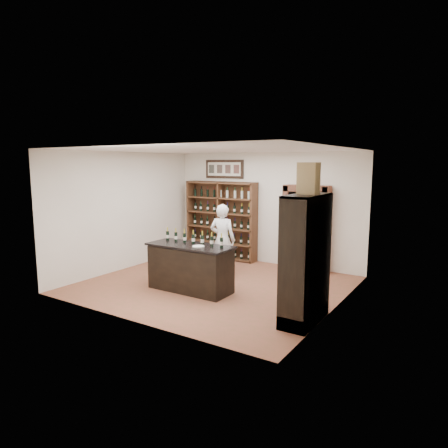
{
  "coord_description": "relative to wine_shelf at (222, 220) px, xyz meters",
  "views": [
    {
      "loc": [
        4.88,
        -7.19,
        2.7
      ],
      "look_at": [
        0.08,
        0.3,
        1.35
      ],
      "focal_mm": 32.0,
      "sensor_mm": 36.0,
      "label": 1
    }
  ],
  "objects": [
    {
      "name": "arched_doorway",
      "position": [
        2.55,
        -0.0,
        0.04
      ],
      "size": [
        1.17,
        0.35,
        2.17
      ],
      "color": "black",
      "rests_on": "ground"
    },
    {
      "name": "wall_right",
      "position": [
        4.05,
        -2.33,
        0.4
      ],
      "size": [
        0.04,
        5.0,
        3.0
      ],
      "primitive_type": "cube",
      "color": "white",
      "rests_on": "ground"
    },
    {
      "name": "side_cabinet",
      "position": [
        3.82,
        -3.23,
        -0.35
      ],
      "size": [
        0.48,
        1.2,
        2.2
      ],
      "color": "black",
      "rests_on": "ground"
    },
    {
      "name": "counter_bottle_4",
      "position": [
        1.34,
        -2.82,
        0.01
      ],
      "size": [
        0.07,
        0.07,
        0.3
      ],
      "color": "black",
      "rests_on": "tasting_counter"
    },
    {
      "name": "counter_bottle_0",
      "position": [
        0.38,
        -2.82,
        0.01
      ],
      "size": [
        0.07,
        0.07,
        0.3
      ],
      "color": "black",
      "rests_on": "tasting_counter"
    },
    {
      "name": "wine_crate",
      "position": [
        3.8,
        -3.26,
        1.36
      ],
      "size": [
        0.4,
        0.24,
        0.52
      ],
      "primitive_type": "cube",
      "rotation": [
        0.0,
        0.0,
        -0.27
      ],
      "color": "tan",
      "rests_on": "side_cabinet"
    },
    {
      "name": "plate",
      "position": [
        1.38,
        -3.01,
        -0.09
      ],
      "size": [
        0.25,
        0.25,
        0.02
      ],
      "primitive_type": "cylinder",
      "color": "silver",
      "rests_on": "tasting_counter"
    },
    {
      "name": "wall_left",
      "position": [
        -1.45,
        -2.33,
        0.4
      ],
      "size": [
        0.04,
        5.0,
        3.0
      ],
      "primitive_type": "cube",
      "color": "white",
      "rests_on": "ground"
    },
    {
      "name": "counter_bottle_2",
      "position": [
        0.86,
        -2.82,
        0.01
      ],
      "size": [
        0.07,
        0.07,
        0.3
      ],
      "color": "black",
      "rests_on": "tasting_counter"
    },
    {
      "name": "tasting_counter",
      "position": [
        1.1,
        -2.93,
        -0.61
      ],
      "size": [
        1.88,
        0.78,
        1.0
      ],
      "color": "black",
      "rests_on": "ground"
    },
    {
      "name": "counter_bottle_3",
      "position": [
        1.1,
        -2.82,
        0.01
      ],
      "size": [
        0.07,
        0.07,
        0.3
      ],
      "color": "black",
      "rests_on": "tasting_counter"
    },
    {
      "name": "wall_back",
      "position": [
        1.3,
        0.17,
        0.4
      ],
      "size": [
        5.5,
        0.04,
        3.0
      ],
      "primitive_type": "cube",
      "color": "white",
      "rests_on": "ground"
    },
    {
      "name": "counter_bottle_6",
      "position": [
        1.82,
        -2.82,
        0.01
      ],
      "size": [
        0.07,
        0.07,
        0.3
      ],
      "color": "black",
      "rests_on": "tasting_counter"
    },
    {
      "name": "shopkeeper",
      "position": [
        1.01,
        -1.53,
        -0.23
      ],
      "size": [
        0.7,
        0.53,
        1.74
      ],
      "primitive_type": "imported",
      "rotation": [
        0.0,
        0.0,
        3.33
      ],
      "color": "white",
      "rests_on": "ground"
    },
    {
      "name": "counter_bottle_1",
      "position": [
        0.62,
        -2.82,
        0.01
      ],
      "size": [
        0.07,
        0.07,
        0.3
      ],
      "color": "black",
      "rests_on": "tasting_counter"
    },
    {
      "name": "ceiling",
      "position": [
        1.3,
        -2.33,
        1.9
      ],
      "size": [
        5.5,
        5.5,
        0.0
      ],
      "primitive_type": "plane",
      "rotation": [
        3.14,
        0.0,
        0.0
      ],
      "color": "white",
      "rests_on": "wall_back"
    },
    {
      "name": "framed_picture",
      "position": [
        0.0,
        0.14,
        1.45
      ],
      "size": [
        1.25,
        0.04,
        0.52
      ],
      "primitive_type": "cube",
      "color": "black",
      "rests_on": "wall_back"
    },
    {
      "name": "floor",
      "position": [
        1.3,
        -2.33,
        -1.1
      ],
      "size": [
        5.5,
        5.5,
        0.0
      ],
      "primitive_type": "plane",
      "color": "brown",
      "rests_on": "ground"
    },
    {
      "name": "counter_bottle_5",
      "position": [
        1.58,
        -2.82,
        0.01
      ],
      "size": [
        0.07,
        0.07,
        0.3
      ],
      "color": "black",
      "rests_on": "tasting_counter"
    },
    {
      "name": "emergency_light",
      "position": [
        2.55,
        0.09,
        1.3
      ],
      "size": [
        0.3,
        0.1,
        0.1
      ],
      "primitive_type": "cube",
      "color": "white",
      "rests_on": "wall_back"
    },
    {
      "name": "wine_shelf",
      "position": [
        0.0,
        0.0,
        0.0
      ],
      "size": [
        2.2,
        0.38,
        2.2
      ],
      "color": "#53311C",
      "rests_on": "ground"
    }
  ]
}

